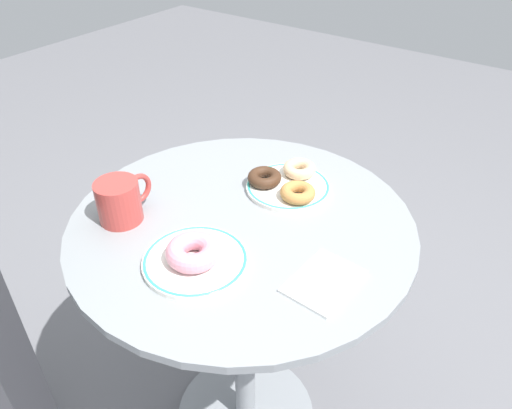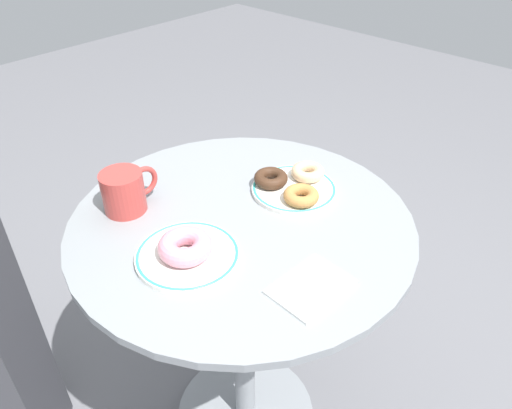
{
  "view_description": "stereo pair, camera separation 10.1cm",
  "coord_description": "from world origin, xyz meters",
  "px_view_note": "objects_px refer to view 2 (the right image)",
  "views": [
    {
      "loc": [
        -0.64,
        -0.5,
        1.37
      ],
      "look_at": [
        0.02,
        -0.02,
        0.78
      ],
      "focal_mm": 34.25,
      "sensor_mm": 36.0,
      "label": 1
    },
    {
      "loc": [
        -0.58,
        -0.58,
        1.37
      ],
      "look_at": [
        0.02,
        -0.02,
        0.78
      ],
      "focal_mm": 34.25,
      "sensor_mm": 36.0,
      "label": 2
    }
  ],
  "objects_px": {
    "donut_old_fashioned": "(301,196)",
    "paper_napkin": "(311,287)",
    "coffee_mug": "(125,191)",
    "plate_left": "(188,255)",
    "plate_right": "(294,189)",
    "donut_chocolate": "(271,178)",
    "cafe_table": "(243,299)",
    "donut_pink_frosted": "(185,246)",
    "donut_glazed": "(308,172)"
  },
  "relations": [
    {
      "from": "donut_old_fashioned",
      "to": "paper_napkin",
      "type": "xyz_separation_m",
      "value": [
        -0.19,
        -0.17,
        -0.02
      ]
    },
    {
      "from": "plate_right",
      "to": "paper_napkin",
      "type": "relative_size",
      "value": 1.37
    },
    {
      "from": "donut_pink_frosted",
      "to": "plate_left",
      "type": "bearing_deg",
      "value": 5.7
    },
    {
      "from": "donut_pink_frosted",
      "to": "donut_chocolate",
      "type": "xyz_separation_m",
      "value": [
        0.29,
        0.04,
        -0.01
      ]
    },
    {
      "from": "cafe_table",
      "to": "paper_napkin",
      "type": "bearing_deg",
      "value": -104.73
    },
    {
      "from": "cafe_table",
      "to": "donut_chocolate",
      "type": "xyz_separation_m",
      "value": [
        0.13,
        0.03,
        0.27
      ]
    },
    {
      "from": "donut_old_fashioned",
      "to": "coffee_mug",
      "type": "relative_size",
      "value": 0.59
    },
    {
      "from": "plate_right",
      "to": "donut_chocolate",
      "type": "relative_size",
      "value": 2.48
    },
    {
      "from": "plate_left",
      "to": "donut_pink_frosted",
      "type": "distance_m",
      "value": 0.02
    },
    {
      "from": "donut_chocolate",
      "to": "plate_left",
      "type": "bearing_deg",
      "value": -171.32
    },
    {
      "from": "donut_chocolate",
      "to": "donut_old_fashioned",
      "type": "distance_m",
      "value": 0.09
    },
    {
      "from": "donut_pink_frosted",
      "to": "donut_chocolate",
      "type": "distance_m",
      "value": 0.3
    },
    {
      "from": "donut_pink_frosted",
      "to": "donut_old_fashioned",
      "type": "relative_size",
      "value": 1.33
    },
    {
      "from": "cafe_table",
      "to": "donut_glazed",
      "type": "xyz_separation_m",
      "value": [
        0.21,
        -0.01,
        0.27
      ]
    },
    {
      "from": "cafe_table",
      "to": "donut_pink_frosted",
      "type": "distance_m",
      "value": 0.32
    },
    {
      "from": "donut_pink_frosted",
      "to": "coffee_mug",
      "type": "distance_m",
      "value": 0.22
    },
    {
      "from": "donut_old_fashioned",
      "to": "paper_napkin",
      "type": "bearing_deg",
      "value": -137.29
    },
    {
      "from": "plate_right",
      "to": "donut_old_fashioned",
      "type": "bearing_deg",
      "value": -125.06
    },
    {
      "from": "cafe_table",
      "to": "plate_left",
      "type": "relative_size",
      "value": 3.72
    },
    {
      "from": "cafe_table",
      "to": "plate_right",
      "type": "distance_m",
      "value": 0.29
    },
    {
      "from": "donut_glazed",
      "to": "donut_old_fashioned",
      "type": "bearing_deg",
      "value": -150.22
    },
    {
      "from": "plate_right",
      "to": "donut_pink_frosted",
      "type": "relative_size",
      "value": 1.87
    },
    {
      "from": "donut_glazed",
      "to": "coffee_mug",
      "type": "bearing_deg",
      "value": 148.39
    },
    {
      "from": "plate_right",
      "to": "plate_left",
      "type": "bearing_deg",
      "value": 179.06
    },
    {
      "from": "plate_right",
      "to": "donut_glazed",
      "type": "xyz_separation_m",
      "value": [
        0.05,
        0.0,
        0.02
      ]
    },
    {
      "from": "donut_chocolate",
      "to": "donut_old_fashioned",
      "type": "xyz_separation_m",
      "value": [
        -0.01,
        -0.09,
        0.0
      ]
    },
    {
      "from": "coffee_mug",
      "to": "paper_napkin",
      "type": "bearing_deg",
      "value": -79.6
    },
    {
      "from": "plate_right",
      "to": "donut_chocolate",
      "type": "height_order",
      "value": "donut_chocolate"
    },
    {
      "from": "cafe_table",
      "to": "donut_old_fashioned",
      "type": "height_order",
      "value": "donut_old_fashioned"
    },
    {
      "from": "paper_napkin",
      "to": "donut_glazed",
      "type": "bearing_deg",
      "value": 39.07
    },
    {
      "from": "cafe_table",
      "to": "donut_old_fashioned",
      "type": "bearing_deg",
      "value": -25.62
    },
    {
      "from": "donut_chocolate",
      "to": "donut_old_fashioned",
      "type": "relative_size",
      "value": 1.0
    },
    {
      "from": "cafe_table",
      "to": "plate_right",
      "type": "height_order",
      "value": "plate_right"
    },
    {
      "from": "donut_glazed",
      "to": "donut_old_fashioned",
      "type": "xyz_separation_m",
      "value": [
        -0.09,
        -0.05,
        0.0
      ]
    },
    {
      "from": "plate_right",
      "to": "donut_old_fashioned",
      "type": "relative_size",
      "value": 2.48
    },
    {
      "from": "cafe_table",
      "to": "coffee_mug",
      "type": "bearing_deg",
      "value": 124.4
    },
    {
      "from": "donut_pink_frosted",
      "to": "paper_napkin",
      "type": "bearing_deg",
      "value": -65.92
    },
    {
      "from": "donut_glazed",
      "to": "paper_napkin",
      "type": "height_order",
      "value": "donut_glazed"
    },
    {
      "from": "plate_left",
      "to": "cafe_table",
      "type": "bearing_deg",
      "value": 3.63
    },
    {
      "from": "donut_old_fashioned",
      "to": "coffee_mug",
      "type": "height_order",
      "value": "coffee_mug"
    },
    {
      "from": "donut_chocolate",
      "to": "donut_pink_frosted",
      "type": "bearing_deg",
      "value": -171.35
    },
    {
      "from": "coffee_mug",
      "to": "plate_left",
      "type": "bearing_deg",
      "value": -94.05
    },
    {
      "from": "donut_chocolate",
      "to": "paper_napkin",
      "type": "xyz_separation_m",
      "value": [
        -0.19,
        -0.27,
        -0.02
      ]
    },
    {
      "from": "plate_left",
      "to": "donut_glazed",
      "type": "distance_m",
      "value": 0.37
    },
    {
      "from": "cafe_table",
      "to": "coffee_mug",
      "type": "height_order",
      "value": "coffee_mug"
    },
    {
      "from": "plate_left",
      "to": "coffee_mug",
      "type": "bearing_deg",
      "value": 85.95
    },
    {
      "from": "paper_napkin",
      "to": "coffee_mug",
      "type": "xyz_separation_m",
      "value": [
        -0.08,
        0.44,
        0.04
      ]
    },
    {
      "from": "donut_glazed",
      "to": "donut_chocolate",
      "type": "bearing_deg",
      "value": 150.34
    },
    {
      "from": "paper_napkin",
      "to": "coffee_mug",
      "type": "height_order",
      "value": "coffee_mug"
    },
    {
      "from": "plate_left",
      "to": "donut_glazed",
      "type": "height_order",
      "value": "donut_glazed"
    }
  ]
}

